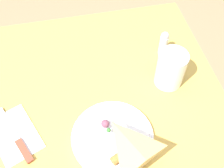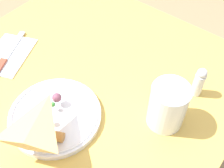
% 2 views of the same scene
% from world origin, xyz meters
% --- Properties ---
extents(dining_table, '(0.91, 0.82, 0.72)m').
position_xyz_m(dining_table, '(0.00, 0.00, 0.60)').
color(dining_table, gold).
rests_on(dining_table, ground_plane).
extents(plate_pizza, '(0.23, 0.23, 0.06)m').
position_xyz_m(plate_pizza, '(-0.09, -0.03, 0.73)').
color(plate_pizza, white).
rests_on(plate_pizza, dining_table).
extents(milk_glass, '(0.09, 0.09, 0.12)m').
position_xyz_m(milk_glass, '(0.07, -0.25, 0.77)').
color(milk_glass, white).
rests_on(milk_glass, dining_table).
extents(napkin_folded, '(0.20, 0.17, 0.00)m').
position_xyz_m(napkin_folded, '(-0.02, 0.24, 0.72)').
color(napkin_folded, silver).
rests_on(napkin_folded, dining_table).
extents(butter_knife, '(0.20, 0.10, 0.01)m').
position_xyz_m(butter_knife, '(-0.03, 0.24, 0.72)').
color(butter_knife, '#99422D').
rests_on(butter_knife, napkin_folded).
extents(salt_shaker, '(0.03, 0.03, 0.09)m').
position_xyz_m(salt_shaker, '(0.20, -0.27, 0.76)').
color(salt_shaker, white).
rests_on(salt_shaker, dining_table).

